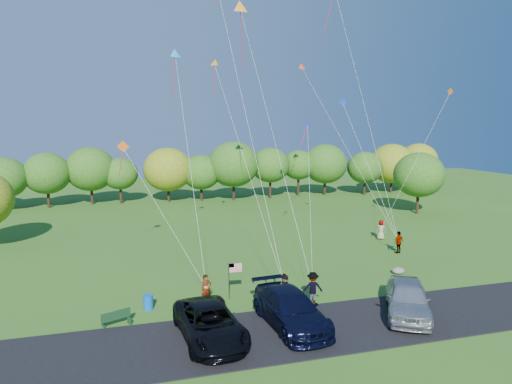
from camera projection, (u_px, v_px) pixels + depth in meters
The scene contains 17 objects.
ground at pixel (297, 300), 28.05m from camera, with size 140.00×140.00×0.00m, color #31611B.
asphalt_lane at pixel (324, 327), 24.24m from camera, with size 44.00×6.00×0.06m, color black.
treeline at pixel (223, 170), 61.93m from camera, with size 76.58×27.15×8.17m.
minivan_dark at pixel (210, 323), 22.72m from camera, with size 2.80×6.07×1.69m, color black.
minivan_navy at pixel (291, 309), 24.28m from camera, with size 2.57×6.32×1.83m, color black.
minivan_silver at pixel (408, 298), 25.61m from camera, with size 2.30×5.71×1.95m, color #A9ACB4.
flyer_a at pixel (206, 289), 27.41m from camera, with size 0.66×0.43×1.80m, color #4C4C59.
flyer_b at pixel (286, 291), 26.88m from camera, with size 0.95×0.74×1.95m, color #4C4C59.
flyer_c at pixel (313, 288), 27.48m from camera, with size 1.25×0.72×1.94m, color #4C4C59.
flyer_d at pixel (399, 242), 38.22m from camera, with size 1.10×0.46×1.88m, color #4C4C59.
flyer_e at pixel (381, 230), 42.78m from camera, with size 0.92×0.60×1.87m, color #4C4C59.
park_bench at pixel (116, 318), 24.37m from camera, with size 1.57×0.88×0.89m.
trash_barrel at pixel (148, 302), 26.62m from camera, with size 0.57×0.57×0.86m, color #0B4FB1.
flag_assembly at pixel (233, 272), 28.04m from camera, with size 0.85×0.55×2.30m.
boulder_near at pixel (402, 284), 30.00m from camera, with size 1.22×0.96×0.61m, color gray.
boulder_far at pixel (398, 271), 32.99m from camera, with size 0.92×0.77×0.48m, color gray.
kites_aloft at pixel (254, 24), 39.34m from camera, with size 27.76×9.50×17.80m.
Camera 1 is at (-9.71, -25.08, 10.70)m, focal length 32.00 mm.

